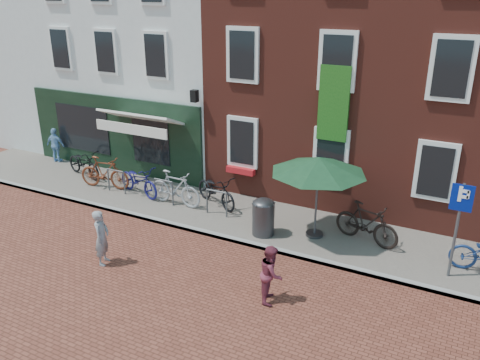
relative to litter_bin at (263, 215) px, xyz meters
The scene contains 17 objects.
ground 2.53m from the litter_bin, 163.18° to the right, with size 80.00×80.00×0.00m, color brown.
sidewalk 1.68m from the litter_bin, 148.89° to the left, with size 24.00×3.00×0.10m, color slate.
building_stucco 10.38m from the litter_bin, 139.30° to the left, with size 8.00×8.00×9.00m, color silver.
building_brick_mid 7.63m from the litter_bin, 92.93° to the left, with size 6.00×8.00×10.00m, color maroon.
filler_left 16.55m from the litter_bin, 156.98° to the left, with size 7.00×8.00×9.00m, color silver.
litter_bin is the anchor object (origin of this frame).
parking_sign 5.10m from the litter_bin, ahead, with size 0.50×0.08×2.45m.
parasol 2.19m from the litter_bin, 23.96° to the left, with size 2.67×2.67×2.47m.
woman 4.46m from the litter_bin, 133.83° to the right, with size 0.55×0.36×1.50m, color gray.
boy 3.05m from the litter_bin, 61.78° to the right, with size 0.67×0.53×1.39m, color maroon.
cafe_person 10.32m from the litter_bin, 169.40° to the left, with size 0.82×0.34×1.40m, color #80AEDA.
bicycle_0 8.03m from the litter_bin, behind, with size 0.69×1.98×1.04m, color black.
bicycle_1 6.48m from the litter_bin, behind, with size 0.54×1.92×1.15m, color maroon.
bicycle_2 5.05m from the litter_bin, behind, with size 0.69×1.98×1.04m, color #141251.
bicycle_3 3.46m from the litter_bin, behind, with size 0.54×1.92×1.15m, color #9B9A9D.
bicycle_4 2.50m from the litter_bin, 152.47° to the left, with size 0.69×1.98×1.04m, color black.
bicycle_5 2.87m from the litter_bin, 17.89° to the left, with size 0.54×1.92×1.15m, color black.
Camera 1 is at (7.51, -10.77, 6.70)m, focal length 36.57 mm.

